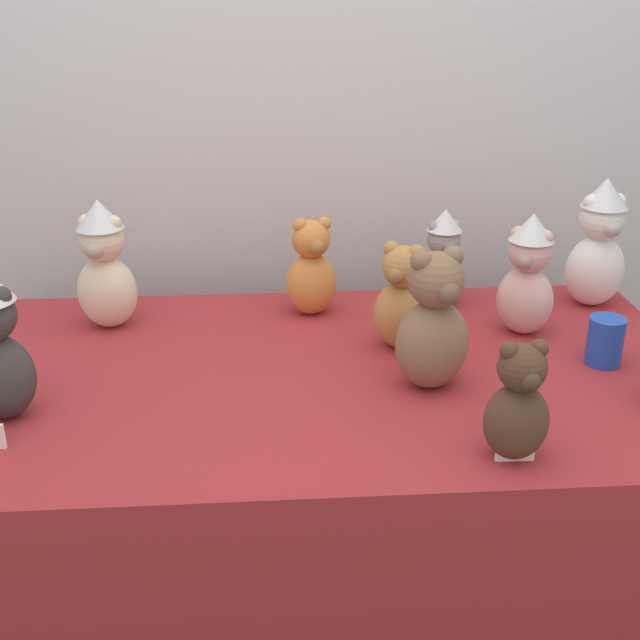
# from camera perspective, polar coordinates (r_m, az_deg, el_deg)

# --- Properties ---
(wall_back) EXTENTS (7.00, 0.08, 2.60)m
(wall_back) POSITION_cam_1_polar(r_m,az_deg,el_deg) (2.30, -1.32, 18.20)
(wall_back) COLOR silver
(wall_back) RESTS_ON ground_plane
(display_table) EXTENTS (1.71, 0.95, 0.71)m
(display_table) POSITION_cam_1_polar(r_m,az_deg,el_deg) (1.95, -0.00, -12.94)
(display_table) COLOR maroon
(display_table) RESTS_ON ground_plane
(teddy_bear_mocha) EXTENTS (0.19, 0.17, 0.31)m
(teddy_bear_mocha) POSITION_cam_1_polar(r_m,az_deg,el_deg) (1.65, 8.17, -0.29)
(teddy_bear_mocha) COLOR #7F6047
(teddy_bear_mocha) RESTS_ON display_table
(teddy_bear_ash) EXTENTS (0.13, 0.12, 0.26)m
(teddy_bear_ash) POSITION_cam_1_polar(r_m,az_deg,el_deg) (2.09, 8.84, 4.38)
(teddy_bear_ash) COLOR gray
(teddy_bear_ash) RESTS_ON display_table
(teddy_bear_caramel) EXTENTS (0.17, 0.16, 0.26)m
(teddy_bear_caramel) POSITION_cam_1_polar(r_m,az_deg,el_deg) (1.83, 5.91, 1.45)
(teddy_bear_caramel) COLOR #B27A42
(teddy_bear_caramel) RESTS_ON display_table
(teddy_bear_cream) EXTENTS (0.17, 0.15, 0.32)m
(teddy_bear_cream) POSITION_cam_1_polar(r_m,az_deg,el_deg) (1.99, -15.27, 3.76)
(teddy_bear_cream) COLOR beige
(teddy_bear_cream) RESTS_ON display_table
(teddy_bear_ginger) EXTENTS (0.15, 0.13, 0.26)m
(teddy_bear_ginger) POSITION_cam_1_polar(r_m,az_deg,el_deg) (2.01, -0.54, 3.64)
(teddy_bear_ginger) COLOR #D17F3D
(teddy_bear_ginger) RESTS_ON display_table
(teddy_bear_snow) EXTENTS (0.17, 0.15, 0.34)m
(teddy_bear_snow) POSITION_cam_1_polar(r_m,az_deg,el_deg) (2.17, 19.43, 5.13)
(teddy_bear_snow) COLOR white
(teddy_bear_snow) RESTS_ON display_table
(teddy_bear_blush) EXTENTS (0.18, 0.17, 0.30)m
(teddy_bear_blush) POSITION_cam_1_polar(r_m,az_deg,el_deg) (1.95, 14.71, 3.08)
(teddy_bear_blush) COLOR beige
(teddy_bear_blush) RESTS_ON display_table
(teddy_bear_cocoa) EXTENTS (0.13, 0.11, 0.23)m
(teddy_bear_cocoa) POSITION_cam_1_polar(r_m,az_deg,el_deg) (1.45, 14.09, -5.93)
(teddy_bear_cocoa) COLOR #4C3323
(teddy_bear_cocoa) RESTS_ON display_table
(party_cup_blue) EXTENTS (0.08, 0.08, 0.11)m
(party_cup_blue) POSITION_cam_1_polar(r_m,az_deg,el_deg) (1.88, 19.86, -1.43)
(party_cup_blue) COLOR blue
(party_cup_blue) RESTS_ON display_table
(name_card_front_middle) EXTENTS (0.07, 0.01, 0.05)m
(name_card_front_middle) POSITION_cam_1_polar(r_m,az_deg,el_deg) (1.48, 13.91, -8.97)
(name_card_front_middle) COLOR white
(name_card_front_middle) RESTS_ON display_table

